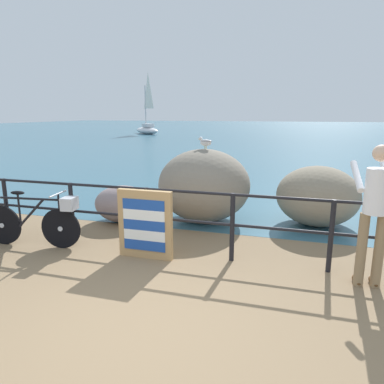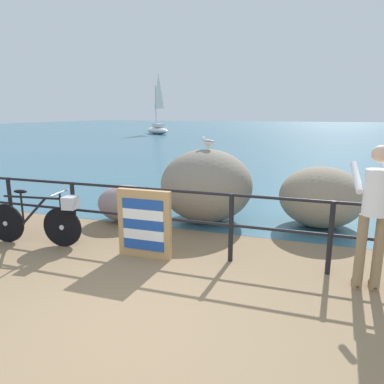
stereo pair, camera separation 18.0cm
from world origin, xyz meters
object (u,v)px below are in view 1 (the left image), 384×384
Objects in this scene: breakwater_boulder_left at (123,204)px; sailboat at (147,127)px; breakwater_boulder_main at (204,185)px; breakwater_boulder_right at (318,196)px; seagull at (205,142)px; bicycle at (39,219)px; person_at_railing at (374,210)px; folded_deckchair_stack at (145,224)px.

breakwater_boulder_left is 0.19× the size of sailboat.
breakwater_boulder_right is (2.18, 0.33, -0.15)m from breakwater_boulder_main.
sailboat is at bearing -43.12° from seagull.
bicycle reaches higher than breakwater_boulder_left.
breakwater_boulder_main is (-2.68, 2.12, -0.27)m from person_at_railing.
breakwater_boulder_right is at bearing 8.60° from breakwater_boulder_main.
breakwater_boulder_left is 2.04m from seagull.
sailboat is at bearing 103.53° from bicycle.
seagull is (2.20, 2.20, 1.12)m from bicycle.
folded_deckchair_stack reaches higher than bicycle.
sailboat is at bearing 22.88° from person_at_railing.
sailboat is (-13.31, 27.64, -0.88)m from seagull.
person_at_railing reaches higher than seagull.
person_at_railing is 0.29× the size of sailboat.
person_at_railing is 4.52m from breakwater_boulder_left.
bicycle is 0.95× the size of person_at_railing.
person_at_railing is (4.86, 0.05, 0.53)m from bicycle.
breakwater_boulder_main reaches higher than bicycle.
bicycle is 1.75m from breakwater_boulder_left.
breakwater_boulder_main reaches higher than folded_deckchair_stack.
breakwater_boulder_left is 3.80m from breakwater_boulder_right.
sailboat is (-11.78, 28.23, 0.34)m from breakwater_boulder_left.
breakwater_boulder_main is at bearing 20.13° from breakwater_boulder_left.
person_at_railing is 1.52× the size of breakwater_boulder_left.
folded_deckchair_stack is 0.17× the size of sailboat.
bicycle is 0.92× the size of breakwater_boulder_main.
person_at_railing is 3.07m from folded_deckchair_stack.
person_at_railing is 33.80m from sailboat.
folded_deckchair_stack is 2.40m from seagull.
sailboat reaches higher than bicycle.
seagull reaches higher than breakwater_boulder_right.
sailboat is (-13.30, 27.67, -0.01)m from breakwater_boulder_main.
person_at_railing is 3.42m from breakwater_boulder_main.
breakwater_boulder_main is 0.86m from seagull.
bicycle is 1.08× the size of breakwater_boulder_right.
bicycle is 4.89m from person_at_railing.
person_at_railing is at bearing -38.29° from breakwater_boulder_main.
breakwater_boulder_left is (-4.19, 1.56, -0.63)m from person_at_railing.
bicycle is at bearing -112.50° from breakwater_boulder_left.
folded_deckchair_stack reaches higher than breakwater_boulder_left.
bicycle is 5.00× the size of seagull.
person_at_railing is 3.47m from seagull.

